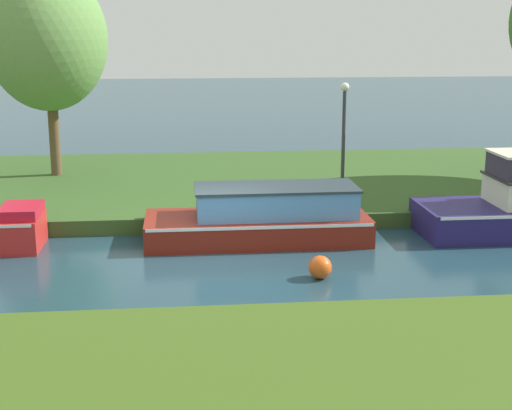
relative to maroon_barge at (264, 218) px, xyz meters
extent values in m
plane|color=#203E4B|center=(-1.31, -1.20, -0.58)|extent=(120.00, 120.00, 0.00)
cube|color=#345522|center=(-1.31, 5.80, -0.38)|extent=(72.00, 10.00, 0.40)
cube|color=maroon|center=(-0.16, 0.00, -0.26)|extent=(5.38, 1.96, 0.64)
cube|color=white|center=(-0.16, 0.00, 0.02)|extent=(5.28, 1.99, 0.07)
cube|color=#548ECC|center=(0.30, 0.00, 0.39)|extent=(3.81, 1.49, 0.66)
cube|color=#28353C|center=(0.30, 0.00, 0.75)|extent=(3.91, 1.57, 0.06)
cube|color=red|center=(-5.72, 0.00, 0.32)|extent=(0.89, 1.27, 0.26)
cylinder|color=brown|center=(-6.01, 6.88, 1.37)|extent=(0.34, 0.34, 3.09)
ellipsoid|color=#669449|center=(-6.01, 6.71, 4.13)|extent=(3.70, 4.60, 4.41)
cylinder|color=#333338|center=(2.56, 2.87, 1.30)|extent=(0.10, 0.10, 2.95)
sphere|color=white|center=(2.56, 2.87, 2.90)|extent=(0.24, 0.24, 0.24)
cylinder|color=#493826|center=(-0.82, 1.40, 0.21)|extent=(0.14, 0.14, 0.78)
sphere|color=#E55919|center=(0.85, -2.88, -0.33)|extent=(0.49, 0.49, 0.49)
camera|label=1|loc=(-1.92, -17.14, 4.50)|focal=51.66mm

